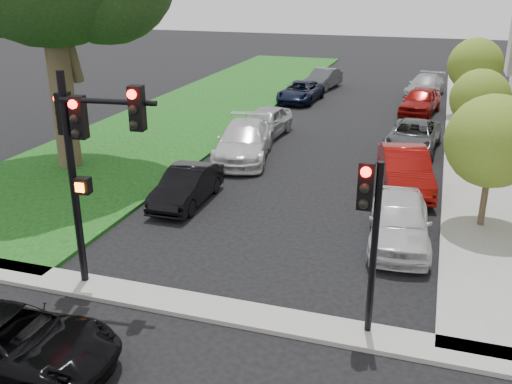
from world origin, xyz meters
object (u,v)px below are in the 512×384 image
(small_tree_b, at_px, (480,99))
(car_parked_3, at_px, (420,101))
(small_tree_a, at_px, (493,142))
(car_parked_6, at_px, (244,141))
(car_parked_7, at_px, (265,122))
(car_parked_8, at_px, (301,92))
(car_parked_1, at_px, (405,170))
(traffic_signal_secondary, at_px, (370,218))
(car_cross_near, at_px, (7,341))
(car_parked_5, at_px, (187,186))
(car_parked_9, at_px, (323,79))
(car_parked_0, at_px, (399,221))
(traffic_signal_main, at_px, (85,144))
(car_parked_4, at_px, (425,86))
(small_tree_c, at_px, (475,65))
(car_parked_2, at_px, (413,136))

(small_tree_b, relative_size, car_parked_3, 0.86)
(small_tree_a, distance_m, car_parked_6, 10.88)
(car_parked_7, distance_m, car_parked_8, 8.80)
(small_tree_b, bearing_deg, car_parked_1, -115.85)
(car_parked_1, bearing_deg, traffic_signal_secondary, -102.57)
(car_cross_near, bearing_deg, car_parked_8, -0.89)
(small_tree_a, relative_size, car_cross_near, 0.92)
(car_cross_near, height_order, car_parked_8, car_cross_near)
(car_parked_5, xyz_separation_m, car_parked_9, (0.15, 22.93, 0.05))
(small_tree_a, height_order, car_parked_9, small_tree_a)
(car_parked_1, distance_m, car_parked_5, 8.11)
(traffic_signal_secondary, xyz_separation_m, car_parked_0, (0.38, 4.96, -2.09))
(traffic_signal_secondary, distance_m, car_parked_9, 29.83)
(traffic_signal_main, height_order, car_parked_5, traffic_signal_main)
(traffic_signal_main, bearing_deg, car_parked_4, 76.26)
(small_tree_c, height_order, traffic_signal_main, traffic_signal_main)
(small_tree_c, bearing_deg, car_parked_5, -120.31)
(small_tree_b, bearing_deg, small_tree_c, 90.00)
(car_parked_7, relative_size, car_parked_9, 1.04)
(traffic_signal_secondary, bearing_deg, car_parked_3, 89.77)
(car_parked_6, xyz_separation_m, car_parked_8, (-0.50, 12.51, -0.14))
(car_parked_1, xyz_separation_m, car_parked_3, (-0.09, 13.20, -0.01))
(car_parked_3, relative_size, car_parked_9, 1.06)
(traffic_signal_main, relative_size, car_parked_1, 1.17)
(small_tree_c, height_order, car_parked_0, small_tree_c)
(small_tree_a, relative_size, small_tree_c, 0.97)
(car_parked_1, bearing_deg, small_tree_a, -58.75)
(car_parked_3, bearing_deg, car_parked_8, -179.78)
(traffic_signal_secondary, xyz_separation_m, car_parked_5, (-7.00, 6.02, -2.20))
(car_parked_1, bearing_deg, traffic_signal_main, -136.97)
(car_parked_1, relative_size, car_parked_8, 1.03)
(small_tree_a, bearing_deg, car_parked_0, -140.19)
(traffic_signal_secondary, distance_m, car_parked_2, 15.43)
(car_cross_near, bearing_deg, car_parked_6, -1.67)
(car_parked_4, relative_size, car_parked_9, 1.15)
(car_cross_near, bearing_deg, traffic_signal_secondary, -64.95)
(traffic_signal_secondary, xyz_separation_m, car_parked_2, (0.15, 15.27, -2.18))
(small_tree_a, xyz_separation_m, car_parked_1, (-2.62, 2.83, -2.08))
(traffic_signal_secondary, bearing_deg, car_parked_8, 106.88)
(car_parked_1, xyz_separation_m, car_parked_4, (-0.04, 18.49, -0.07))
(car_parked_0, bearing_deg, small_tree_a, 34.96)
(car_parked_0, xyz_separation_m, car_parked_5, (-7.38, 1.06, -0.10))
(traffic_signal_secondary, height_order, car_parked_6, traffic_signal_secondary)
(traffic_signal_secondary, height_order, car_parked_8, traffic_signal_secondary)
(car_parked_0, bearing_deg, car_parked_5, 166.96)
(car_parked_2, bearing_deg, car_parked_9, 121.56)
(car_parked_2, relative_size, car_parked_3, 1.06)
(traffic_signal_main, bearing_deg, car_parked_1, 54.55)
(car_parked_0, bearing_deg, car_parked_4, 85.75)
(car_parked_2, xyz_separation_m, car_parked_3, (-0.06, 7.73, 0.10))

